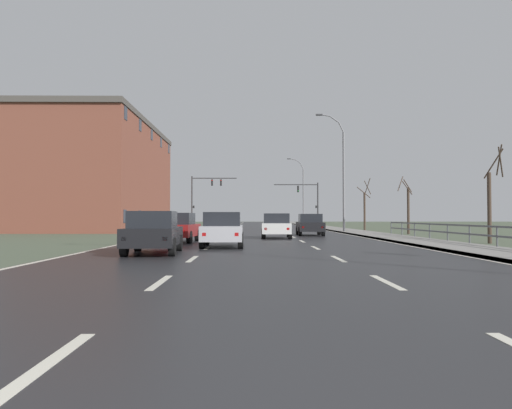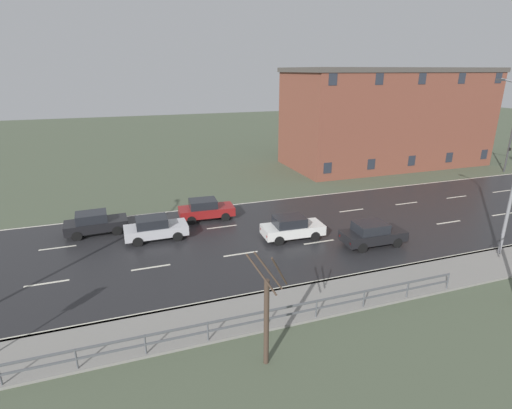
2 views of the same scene
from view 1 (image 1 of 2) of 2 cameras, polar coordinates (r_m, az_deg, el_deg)
The scene contains 17 objects.
ground_plane at distance 50.43m, azimuth -0.09°, elevation -3.09°, with size 160.00×160.00×0.12m.
road_asphalt_strip at distance 62.42m, azimuth -0.19°, elevation -2.72°, with size 14.00×120.00×0.03m.
sidewalk_right at distance 63.05m, azimuth 7.50°, elevation -2.65°, with size 3.00×120.00×0.12m.
guardrail at distance 23.44m, azimuth 25.53°, elevation -2.96°, with size 0.07×27.58×1.00m.
street_lamp_midground at distance 41.93m, azimuth 10.27°, elevation 3.60°, with size 2.51×0.24×10.34m.
street_lamp_distant at distance 73.21m, azimuth 5.57°, elevation 1.43°, with size 2.61×0.24×10.36m.
traffic_signal_right at distance 59.66m, azimuth 6.39°, elevation 0.85°, with size 5.58×0.36×5.63m.
traffic_signal_left at distance 60.25m, azimuth -6.39°, elevation 1.49°, with size 5.70×0.36×6.48m.
car_mid_centre at distance 30.01m, azimuth 2.47°, elevation -2.55°, with size 1.98×4.17×1.57m.
car_far_right at distance 34.70m, azimuth 6.48°, elevation -2.39°, with size 1.93×4.15×1.57m.
car_far_left at distance 17.85m, azimuth -12.18°, elevation -3.26°, with size 2.01×4.19×1.57m.
car_near_right at distance 21.33m, azimuth -4.02°, elevation -2.99°, with size 1.88×4.12×1.57m.
car_distant at distance 25.58m, azimuth -9.31°, elevation -2.72°, with size 1.98×4.18×1.57m.
brick_building at distance 52.12m, azimuth -17.98°, elevation 3.18°, with size 10.47×23.55×11.04m.
bare_tree_near at distance 27.10m, azimuth 26.33°, elevation 0.38°, with size 0.89×1.59×5.01m.
bare_tree_mid at distance 39.20m, azimuth 17.76°, elevation -0.36°, with size 1.04×1.50×4.64m.
bare_tree_far at distance 49.06m, azimuth 12.92°, elevation -0.43°, with size 1.50×1.51×5.28m.
Camera 1 is at (-0.46, -2.40, 1.37)m, focal length 33.34 mm.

